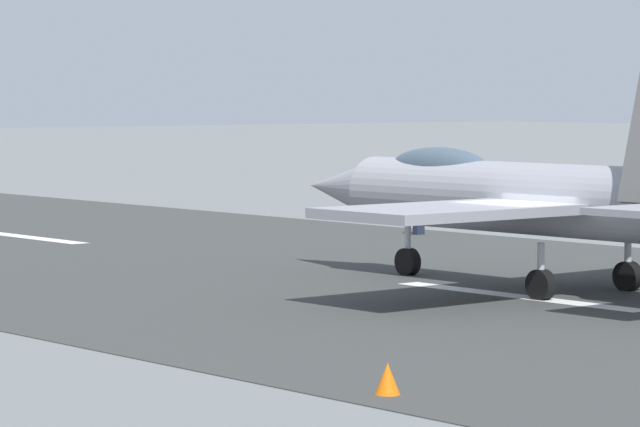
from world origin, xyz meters
name	(u,v)px	position (x,y,z in m)	size (l,w,h in m)	color
ground_plane	(522,298)	(0.00, 0.00, 0.00)	(400.00, 400.00, 0.00)	slate
runway_strip	(522,297)	(-0.02, 0.00, 0.01)	(240.00, 26.00, 0.02)	#373938
fighter_jet	(534,196)	(1.01, -1.47, 2.40)	(16.24, 13.83, 5.59)	gray
crew_person	(419,211)	(15.92, -11.25, 0.84)	(0.28, 0.70, 1.68)	#1E2338
marker_cone_near	(388,379)	(-8.58, 12.05, 0.28)	(0.44, 0.44, 0.55)	orange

